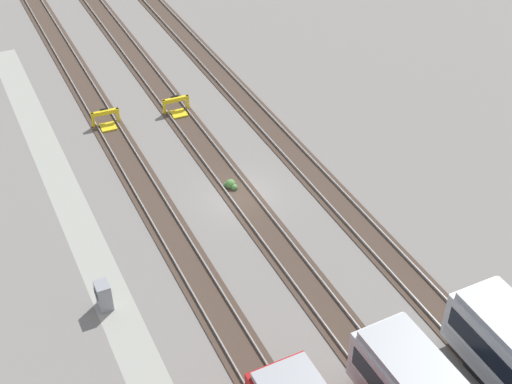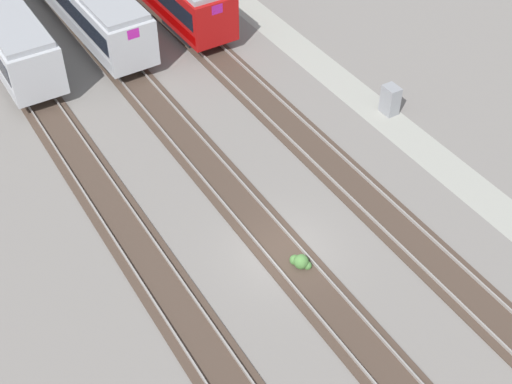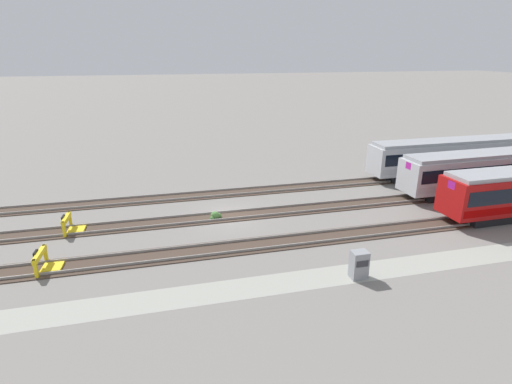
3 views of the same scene
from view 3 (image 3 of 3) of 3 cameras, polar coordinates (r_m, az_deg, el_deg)
The scene contains 11 objects.
ground_plane at distance 30.52m, azimuth -3.91°, elevation -3.51°, with size 400.00×400.00×0.00m, color gray.
service_walkway at distance 21.99m, azimuth 0.78°, elevation -13.26°, with size 54.00×2.00×0.01m, color #9E9E93.
rail_track_nearest at distance 25.90m, azimuth -1.86°, elevation -7.77°, with size 90.00×2.24×0.21m.
rail_track_near_inner at distance 30.50m, azimuth -3.91°, elevation -3.44°, with size 90.00×2.24×0.21m.
rail_track_middle at distance 35.26m, azimuth -5.41°, elevation -0.25°, with size 90.00×2.24×0.21m.
subway_car_front_row_left_inner at distance 41.06m, azimuth 31.03°, elevation 2.76°, with size 18.06×3.23×3.70m.
subway_car_front_row_rightmost at distance 44.69m, azimuth 26.54°, elevation 4.68°, with size 18.01×2.88×3.70m.
bumper_stop_nearest_track at distance 26.15m, azimuth -27.87°, elevation -8.79°, with size 1.38×2.01×1.22m.
bumper_stop_near_inner_track at distance 30.61m, azimuth -24.92°, elevation -4.28°, with size 1.37×2.01×1.22m.
electrical_cabinet at distance 23.03m, azimuth 14.50°, elevation -10.01°, with size 0.90×0.73×1.60m.
weed_clump at distance 30.07m, azimuth -5.82°, elevation -3.43°, with size 0.92×0.70×0.64m.
Camera 3 is at (-4.74, -27.69, 11.90)m, focal length 28.00 mm.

